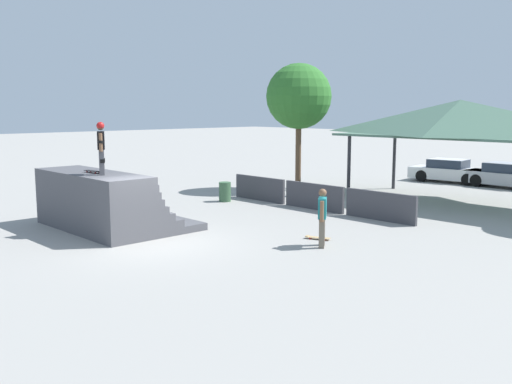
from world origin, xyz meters
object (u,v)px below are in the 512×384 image
at_px(skater_on_deck, 101,144).
at_px(skateboard_on_ground, 317,238).
at_px(skateboard_on_deck, 94,171).
at_px(trash_bin, 225,192).
at_px(bystander_walking, 322,215).
at_px(parked_car_white, 449,171).
at_px(tree_far_back, 299,97).
at_px(parked_car_silver, 509,176).

height_order(skater_on_deck, skateboard_on_ground, skater_on_deck).
bearing_deg(skateboard_on_deck, trash_bin, 98.32).
distance_m(bystander_walking, trash_bin, 8.89).
bearing_deg(trash_bin, parked_car_white, 75.31).
bearing_deg(bystander_walking, skater_on_deck, 85.45).
bearing_deg(skateboard_on_deck, tree_far_back, 93.88).
xyz_separation_m(skater_on_deck, trash_bin, (-2.33, 7.10, -2.47)).
bearing_deg(skateboard_on_ground, skateboard_on_deck, 14.52).
xyz_separation_m(skateboard_on_deck, parked_car_white, (1.80, 20.33, -1.39)).
bearing_deg(skateboard_on_deck, parked_car_white, 79.87).
relative_size(skateboard_on_ground, tree_far_back, 0.13).
height_order(skateboard_on_deck, trash_bin, skateboard_on_deck).
distance_m(tree_far_back, trash_bin, 6.48).
relative_size(skateboard_on_ground, trash_bin, 0.94).
distance_m(skateboard_on_ground, tree_far_back, 11.79).
height_order(skateboard_on_deck, parked_car_white, skateboard_on_deck).
bearing_deg(trash_bin, skateboard_on_ground, -19.59).
relative_size(tree_far_back, parked_car_white, 1.43).
distance_m(skater_on_deck, parked_car_silver, 21.00).
bearing_deg(parked_car_silver, skateboard_on_deck, -102.12).
xyz_separation_m(skater_on_deck, skateboard_on_deck, (-0.65, 0.04, -0.90)).
xyz_separation_m(parked_car_white, parked_car_silver, (3.23, 0.04, 0.00)).
relative_size(skater_on_deck, parked_car_silver, 0.37).
distance_m(trash_bin, parked_car_silver, 14.91).
xyz_separation_m(skater_on_deck, skateboard_on_ground, (5.21, 4.41, -2.84)).
bearing_deg(skater_on_deck, skateboard_on_deck, -153.93).
xyz_separation_m(skateboard_on_ground, trash_bin, (-7.54, 2.68, 0.37)).
xyz_separation_m(trash_bin, parked_car_white, (3.48, 13.28, 0.18)).
height_order(skateboard_on_deck, skateboard_on_ground, skateboard_on_deck).
height_order(tree_far_back, parked_car_white, tree_far_back).
bearing_deg(skateboard_on_deck, skateboard_on_ground, 31.66).
bearing_deg(parked_car_silver, tree_far_back, -127.87).
bearing_deg(bystander_walking, trash_bin, 30.93).
bearing_deg(parked_car_white, bystander_walking, -80.57).
bearing_deg(skater_on_deck, skateboard_on_ground, 70.19).
relative_size(skater_on_deck, skateboard_on_ground, 2.08).
xyz_separation_m(skater_on_deck, parked_car_white, (1.15, 20.37, -2.30)).
bearing_deg(tree_far_back, parked_car_white, 66.05).
xyz_separation_m(bystander_walking, trash_bin, (-8.24, 3.29, -0.53)).
bearing_deg(tree_far_back, skater_on_deck, -78.10).
relative_size(skateboard_on_ground, parked_car_silver, 0.18).
bearing_deg(trash_bin, bystander_walking, -21.78).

